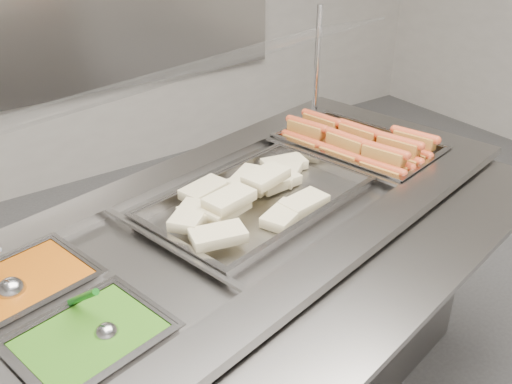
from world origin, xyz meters
TOP-DOWN VIEW (x-y plane):
  - steam_counter at (-0.13, 0.29)m, footprint 2.03×1.22m
  - tray_rail at (-0.02, -0.21)m, footprint 1.83×0.74m
  - sneeze_guard at (-0.18, 0.51)m, footprint 1.69×0.65m
  - pan_hotdogs at (0.48, 0.43)m, footprint 0.45×0.62m
  - pan_wraps at (-0.07, 0.30)m, footprint 0.76×0.54m
  - pan_beans at (-0.80, 0.29)m, footprint 0.35×0.30m
  - pan_peas at (-0.73, 0.01)m, footprint 0.35×0.30m
  - hotdogs_in_buns at (0.46, 0.41)m, footprint 0.38×0.55m
  - tortilla_wraps at (-0.09, 0.33)m, footprint 0.64×0.41m
  - ladle at (-0.83, 0.27)m, footprint 0.07×0.19m
  - serving_spoon at (-0.70, 0.01)m, footprint 0.07×0.18m

SIDE VIEW (x-z plane):
  - steam_counter at x=-0.13m, z-range 0.00..0.90m
  - tray_rail at x=-0.02m, z-range 0.83..0.88m
  - pan_hotdogs at x=0.48m, z-range 0.81..0.91m
  - pan_beans at x=-0.80m, z-range 0.81..0.91m
  - pan_peas at x=-0.73m, z-range 0.81..0.91m
  - pan_wraps at x=-0.07m, z-range 0.84..0.91m
  - ladle at x=-0.83m, z-range 0.83..0.99m
  - hotdogs_in_buns at x=0.46m, z-range 0.85..0.97m
  - serving_spoon at x=-0.70m, z-range 0.84..0.99m
  - tortilla_wraps at x=-0.09m, z-range 0.87..0.96m
  - sneeze_guard at x=-0.18m, z-range 1.05..1.49m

